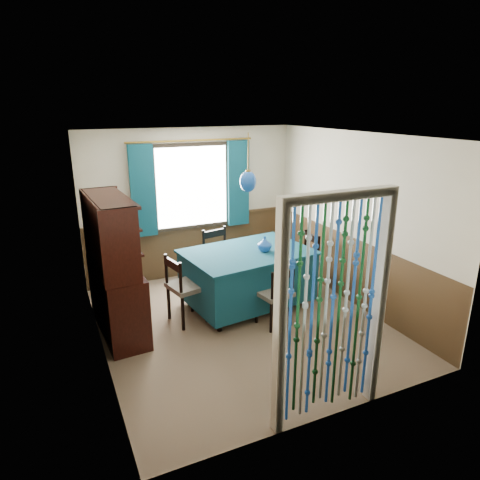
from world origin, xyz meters
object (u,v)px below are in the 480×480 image
chair_right (302,261)px  bowl_shelf (121,248)px  dining_table (247,275)px  sideboard (116,287)px  vase_sideboard (114,253)px  chair_near (276,294)px  vase_table (265,245)px  pendant_lamp (248,181)px  chair_far (221,258)px  chair_left (185,287)px

chair_right → bowl_shelf: size_ratio=4.71×
bowl_shelf → dining_table: bearing=10.2°
sideboard → vase_sideboard: (0.06, 0.30, 0.37)m
dining_table → chair_near: 0.70m
sideboard → vase_sideboard: bearing=75.2°
dining_table → vase_table: vase_table is taller
pendant_lamp → vase_table: size_ratio=4.05×
dining_table → sideboard: sideboard is taller
sideboard → vase_table: 2.11m
bowl_shelf → sideboard: bearing=99.8°
chair_far → vase_table: vase_table is taller
chair_near → bowl_shelf: bowl_shelf is taller
vase_table → bowl_shelf: bearing=-173.6°
chair_far → chair_left: size_ratio=1.02×
chair_near → chair_far: bearing=88.9°
chair_far → chair_right: (1.15, -0.59, -0.02)m
sideboard → chair_far: bearing=18.5°
chair_near → chair_far: chair_far is taller
sideboard → chair_near: bearing=-23.7°
pendant_lamp → vase_table: (0.22, -0.10, -0.91)m
chair_left → bowl_shelf: 1.13m
chair_left → vase_sideboard: 1.04m
chair_far → pendant_lamp: (0.13, -0.72, 1.34)m
dining_table → bowl_shelf: bowl_shelf is taller
dining_table → chair_near: (0.08, -0.69, -0.03)m
chair_far → chair_right: size_ratio=1.04×
vase_sideboard → chair_near: bearing=-28.4°
chair_near → sideboard: bearing=150.1°
dining_table → chair_left: size_ratio=1.98×
sideboard → bowl_shelf: bearing=-83.7°
sideboard → pendant_lamp: 2.23m
sideboard → vase_sideboard: 0.48m
dining_table → vase_table: 0.52m
dining_table → pendant_lamp: 1.37m
dining_table → chair_far: size_ratio=1.93×
pendant_lamp → dining_table: bearing=45.0°
chair_far → sideboard: bearing=9.9°
vase_table → chair_near: bearing=-103.3°
dining_table → pendant_lamp: (-0.00, -0.00, 1.37)m
chair_right → vase_table: bearing=108.2°
chair_left → vase_sideboard: bearing=-128.8°
dining_table → vase_sideboard: 1.89m
chair_near → sideboard: 2.07m
dining_table → vase_sideboard: (-1.79, 0.32, 0.50)m
vase_sideboard → vase_table: bearing=-11.8°
bowl_shelf → vase_sideboard: bearing=90.0°
sideboard → dining_table: bearing=-4.2°
dining_table → vase_table: (0.22, -0.10, 0.46)m
chair_far → vase_table: 0.99m
vase_table → vase_sideboard: 2.06m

